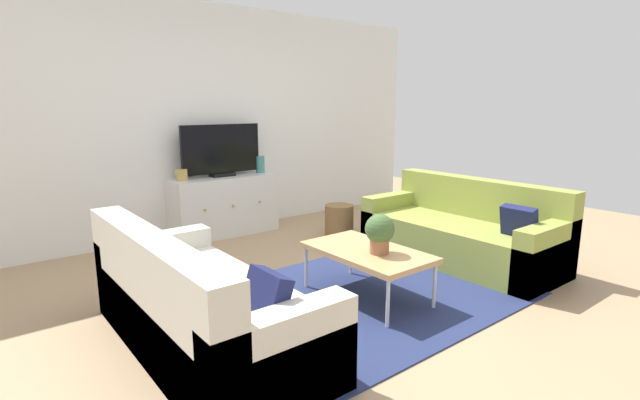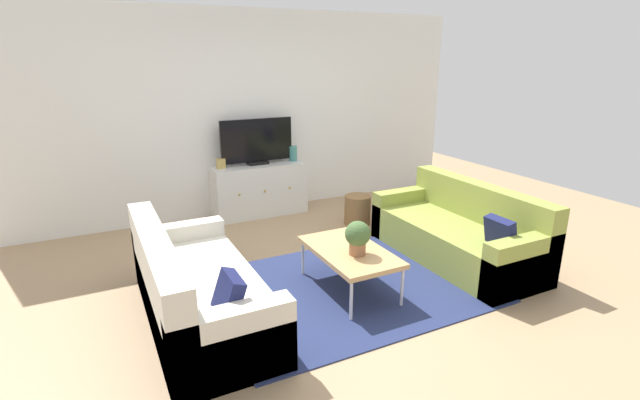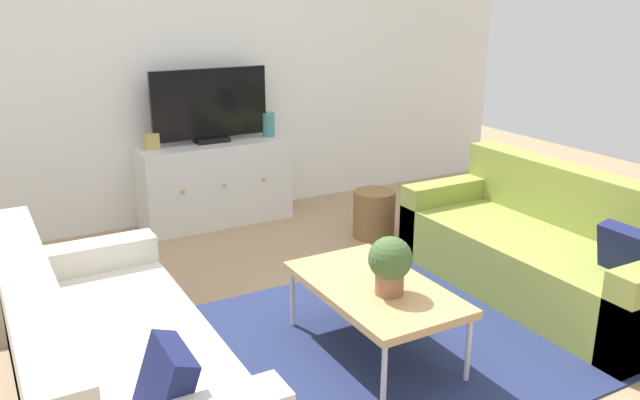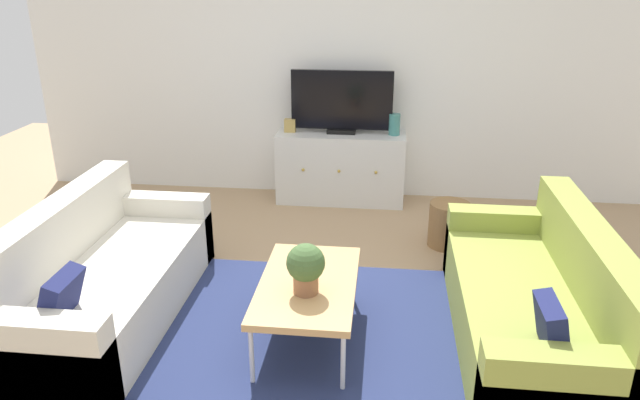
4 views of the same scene
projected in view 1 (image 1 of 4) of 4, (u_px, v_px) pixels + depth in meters
The scene contains 12 objects.
ground_plane at pixel (351, 290), 3.96m from camera, with size 10.00×10.00×0.00m, color tan.
wall_back at pixel (210, 121), 5.64m from camera, with size 6.40×0.12×2.70m, color white.
area_rug at pixel (363, 295), 3.85m from camera, with size 2.50×1.90×0.01m, color navy.
couch_left_side at pixel (194, 311), 2.95m from camera, with size 0.85×1.93×0.80m.
couch_right_side at pixel (464, 234), 4.70m from camera, with size 0.85×1.93×0.80m.
coffee_table at pixel (367, 253), 3.74m from camera, with size 0.59×1.03×0.41m.
potted_plant at pixel (380, 232), 3.60m from camera, with size 0.23×0.23×0.31m.
tv_console at pixel (225, 205), 5.63m from camera, with size 1.27×0.47×0.70m.
flat_screen_tv at pixel (221, 151), 5.52m from camera, with size 0.99×0.16×0.61m.
glass_vase at pixel (260, 164), 5.85m from camera, with size 0.11×0.11×0.21m, color teal.
mantel_clock at pixel (182, 175), 5.24m from camera, with size 0.11×0.07×0.13m, color tan.
wicker_basket at pixel (339, 221), 5.54m from camera, with size 0.34×0.34×0.38m, color olive.
Camera 1 is at (-2.53, -2.75, 1.55)m, focal length 26.30 mm.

